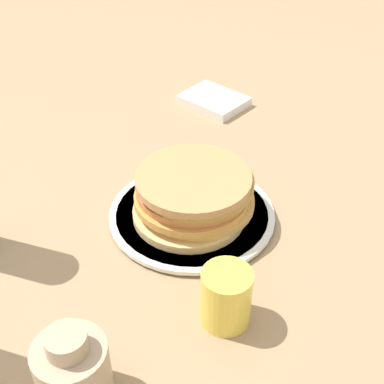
{
  "coord_description": "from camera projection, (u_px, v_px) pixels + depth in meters",
  "views": [
    {
      "loc": [
        -0.63,
        -0.2,
        0.58
      ],
      "look_at": [
        0.01,
        0.03,
        0.05
      ],
      "focal_mm": 50.0,
      "sensor_mm": 36.0,
      "label": 1
    }
  ],
  "objects": [
    {
      "name": "ground_plane",
      "position": [
        205.0,
        225.0,
        0.87
      ],
      "size": [
        4.0,
        4.0,
        0.0
      ],
      "primitive_type": "plane",
      "color": "#9E7F5B"
    },
    {
      "name": "napkin",
      "position": [
        214.0,
        101.0,
        1.19
      ],
      "size": [
        0.15,
        0.16,
        0.02
      ],
      "color": "white",
      "rests_on": "ground_plane"
    },
    {
      "name": "pancake_stack",
      "position": [
        194.0,
        193.0,
        0.86
      ],
      "size": [
        0.2,
        0.19,
        0.08
      ],
      "color": "#DAB675",
      "rests_on": "plate"
    },
    {
      "name": "plate",
      "position": [
        192.0,
        214.0,
        0.88
      ],
      "size": [
        0.27,
        0.27,
        0.01
      ],
      "color": "silver",
      "rests_on": "ground_plane"
    },
    {
      "name": "juice_glass",
      "position": [
        226.0,
        297.0,
        0.7
      ],
      "size": [
        0.07,
        0.07,
        0.08
      ],
      "color": "yellow",
      "rests_on": "ground_plane"
    },
    {
      "name": "cream_jug",
      "position": [
        73.0,
        371.0,
        0.6
      ],
      "size": [
        0.09,
        0.09,
        0.11
      ],
      "color": "tan",
      "rests_on": "ground_plane"
    }
  ]
}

